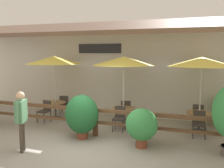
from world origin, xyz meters
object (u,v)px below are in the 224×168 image
Objects in this scene: dining_table_middle at (123,111)px; chair_far_wallside at (198,114)px; chair_middle_streetside at (119,117)px; patio_umbrella_middle at (124,61)px; chair_near_streetside at (45,110)px; dining_table_far at (199,116)px; dining_table_near at (55,105)px; chair_near_wallside at (65,104)px; chair_middle_wallside at (126,109)px; pedestrian at (21,113)px; chair_far_streetside at (199,123)px; patio_umbrella_far at (202,62)px; potted_plant_corner_fern at (142,125)px; potted_plant_small_flowering at (82,115)px; patio_umbrella_near at (54,60)px.

dining_table_middle is 1.02× the size of chair_far_wallside.
chair_middle_streetside and chair_far_wallside have the same top height.
chair_far_wallside is (2.75, 0.84, -2.00)m from patio_umbrella_middle.
chair_near_streetside is 3.79m from patio_umbrella_middle.
dining_table_middle is 1.00× the size of dining_table_far.
dining_table_middle is at bearing -176.17° from dining_table_far.
dining_table_near is 5.88m from dining_table_far.
chair_near_wallside is 2.99m from chair_middle_wallside.
pedestrian is (-2.00, -3.42, 0.56)m from dining_table_middle.
patio_umbrella_middle is 1.55× the size of pedestrian.
patio_umbrella_middle is 3.09× the size of chair_far_streetside.
patio_umbrella_far is at bearing 0.00° from dining_table_far.
patio_umbrella_middle reaches higher than dining_table_middle.
dining_table_middle is (3.16, 0.56, 0.07)m from chair_near_streetside.
potted_plant_corner_fern is 0.68× the size of pedestrian.
dining_table_far is at bearing 53.09° from potted_plant_corner_fern.
patio_umbrella_middle is 2.66m from potted_plant_small_flowering.
chair_middle_wallside is 0.98× the size of dining_table_far.
chair_far_streetside is 1.00× the size of chair_far_wallside.
chair_far_wallside is (-0.02, 1.30, 0.00)m from chair_far_streetside.
patio_umbrella_far is (5.88, 0.04, 0.00)m from patio_umbrella_near.
dining_table_middle is (0.00, 0.00, -1.94)m from patio_umbrella_middle.
potted_plant_corner_fern reaches higher than dining_table_middle.
potted_plant_small_flowering is at bearing -131.32° from chair_middle_streetside.
patio_umbrella_middle is 3.09× the size of chair_middle_wallside.
chair_far_streetside is (-0.00, -0.65, -0.07)m from dining_table_far.
patio_umbrella_far reaches higher than chair_far_streetside.
patio_umbrella_near and patio_umbrella_middle have the same top height.
chair_far_wallside is at bearing 23.32° from chair_near_streetside.
chair_middle_streetside is at bearing 34.81° from chair_far_wallside.
potted_plant_small_flowering reaches higher than chair_far_wallside.
dining_table_middle is at bearing 149.77° from chair_near_wallside.
chair_far_wallside is at bearing 92.27° from patio_umbrella_far.
patio_umbrella_far is 2.11m from chair_far_streetside.
patio_umbrella_middle is 2.11m from chair_middle_streetside.
patio_umbrella_far is at bearing 98.33° from chair_far_wallside.
potted_plant_small_flowering reaches higher than chair_middle_streetside.
patio_umbrella_middle is 3.09× the size of chair_middle_streetside.
chair_near_streetside is at bearing 178.45° from chair_far_streetside.
chair_middle_streetside is at bearing -14.20° from dining_table_near.
chair_middle_streetside is 1.00× the size of chair_far_streetside.
chair_near_streetside is at bearing 161.73° from potted_plant_corner_fern.
chair_far_streetside is at bearing 97.05° from chair_far_wallside.
chair_far_wallside is (5.85, 0.69, -0.07)m from dining_table_near.
patio_umbrella_middle is 3.45m from chair_far_streetside.
potted_plant_small_flowering reaches higher than dining_table_far.
chair_middle_wallside is at bearing 31.41° from chair_near_streetside.
patio_umbrella_middle reaches higher than dining_table_far.
potted_plant_corner_fern is (-1.63, -1.52, 0.18)m from chair_far_streetside.
chair_far_wallside is (5.85, 0.69, -2.00)m from patio_umbrella_near.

